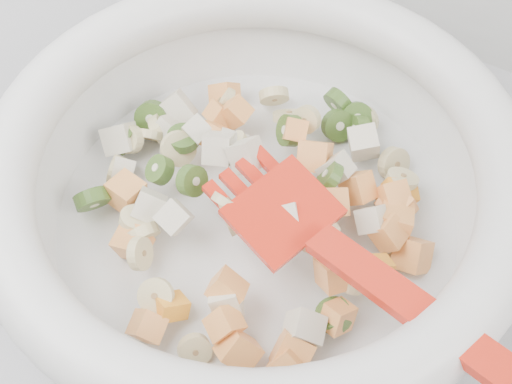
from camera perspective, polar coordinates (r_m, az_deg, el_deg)
The scene contains 1 object.
mixing_bowl at distance 0.50m, azimuth 0.04°, elevation 0.69°, with size 0.46×0.38×0.12m.
Camera 1 is at (0.27, 1.20, 1.36)m, focal length 50.00 mm.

